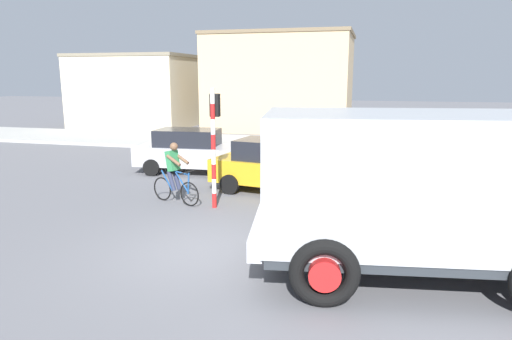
{
  "coord_description": "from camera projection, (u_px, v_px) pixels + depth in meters",
  "views": [
    {
      "loc": [
        3.05,
        -8.19,
        3.5
      ],
      "look_at": [
        0.27,
        2.5,
        1.2
      ],
      "focal_mm": 31.67,
      "sensor_mm": 36.0,
      "label": 1
    }
  ],
  "objects": [
    {
      "name": "traffic_light_pole",
      "position": [
        214.0,
        131.0,
        11.92
      ],
      "size": [
        0.24,
        0.43,
        3.2
      ],
      "color": "red",
      "rests_on": "ground"
    },
    {
      "name": "sidewalk_far",
      "position": [
        310.0,
        145.0,
        22.74
      ],
      "size": [
        80.0,
        5.0,
        0.16
      ],
      "primitive_type": "cube",
      "color": "#ADADA8",
      "rests_on": "ground"
    },
    {
      "name": "car_far_side",
      "position": [
        191.0,
        151.0,
        16.6
      ],
      "size": [
        4.1,
        2.07,
        1.6
      ],
      "color": "#B7B7BC",
      "rests_on": "ground"
    },
    {
      "name": "truck_foreground",
      "position": [
        416.0,
        185.0,
        7.74
      ],
      "size": [
        5.72,
        3.42,
        2.9
      ],
      "color": "#B2B7BC",
      "rests_on": "ground"
    },
    {
      "name": "ground_plane",
      "position": [
        213.0,
        251.0,
        9.22
      ],
      "size": [
        120.0,
        120.0,
        0.0
      ],
      "primitive_type": "plane",
      "color": "slate"
    },
    {
      "name": "building_corner_left",
      "position": [
        134.0,
        91.0,
        31.52
      ],
      "size": [
        8.04,
        5.13,
        4.96
      ],
      "color": "beige",
      "rests_on": "ground"
    },
    {
      "name": "building_mid_block",
      "position": [
        280.0,
        82.0,
        29.77
      ],
      "size": [
        9.25,
        6.42,
        6.21
      ],
      "color": "#D1B284",
      "rests_on": "ground"
    },
    {
      "name": "pedestrian_near_kerb",
      "position": [
        273.0,
        148.0,
        17.07
      ],
      "size": [
        0.34,
        0.22,
        1.62
      ],
      "color": "#2D334C",
      "rests_on": "ground"
    },
    {
      "name": "car_white_mid",
      "position": [
        277.0,
        166.0,
        13.8
      ],
      "size": [
        4.22,
        2.35,
        1.6
      ],
      "color": "gold",
      "rests_on": "ground"
    },
    {
      "name": "car_red_near",
      "position": [
        413.0,
        155.0,
        15.73
      ],
      "size": [
        4.31,
        2.69,
        1.6
      ],
      "color": "red",
      "rests_on": "ground"
    },
    {
      "name": "cyclist",
      "position": [
        175.0,
        173.0,
        12.52
      ],
      "size": [
        1.64,
        0.72,
        1.72
      ],
      "color": "black",
      "rests_on": "ground"
    }
  ]
}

